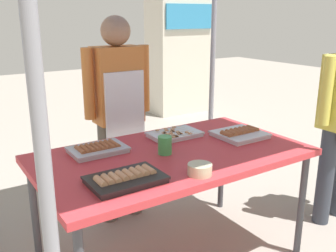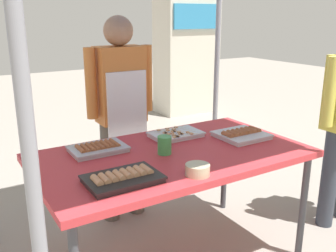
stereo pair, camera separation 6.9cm
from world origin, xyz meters
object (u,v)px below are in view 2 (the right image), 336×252
Objects in this scene: tray_pork_links at (241,134)px; neighbor_stall_left at (186,53)px; stall_table at (172,160)px; vendor_woman at (121,105)px; drink_cup_near_edge at (164,145)px; condiment_bowl at (198,170)px; tray_grilled_sausages at (98,148)px; tray_meat_skewers at (176,134)px; tray_spring_rolls at (123,178)px.

neighbor_stall_left reaches higher than tray_pork_links.
stall_table is 1.04× the size of vendor_woman.
drink_cup_near_edge is at bearing 176.65° from stall_table.
drink_cup_near_edge is 0.71m from vendor_woman.
condiment_bowl reaches higher than tray_pork_links.
condiment_bowl is at bearing -123.15° from neighbor_stall_left.
tray_grilled_sausages is 0.60m from vendor_woman.
condiment_bowl reaches higher than tray_meat_skewers.
tray_meat_skewers is 3.75m from neighbor_stall_left.
condiment_bowl is 0.36m from drink_cup_near_edge.
tray_meat_skewers is at bearing 45.80° from drink_cup_near_edge.
vendor_woman reaches higher than condiment_bowl.
tray_meat_skewers is 0.64m from condiment_bowl.
tray_grilled_sausages is 1.06× the size of tray_pork_links.
tray_grilled_sausages is 0.67m from condiment_bowl.
tray_pork_links is 2.87× the size of drink_cup_near_edge.
tray_spring_rolls is 0.38m from condiment_bowl.
tray_meat_skewers is at bearing 147.03° from tray_pork_links.
tray_grilled_sausages is 0.55m from tray_meat_skewers.
stall_table is at bearing -32.61° from tray_grilled_sausages.
stall_table is 0.37m from condiment_bowl.
drink_cup_near_edge is (-0.23, -0.24, 0.04)m from tray_meat_skewers.
vendor_woman reaches higher than tray_pork_links.
vendor_woman is at bearing 128.28° from tray_pork_links.
tray_grilled_sausages is at bearing 51.54° from vendor_woman.
tray_grilled_sausages is at bearing 165.52° from tray_pork_links.
vendor_woman is (0.05, 0.70, 0.10)m from drink_cup_near_edge.
stall_table is 0.55m from tray_pork_links.
tray_spring_rolls reaches higher than stall_table.
vendor_woman reaches higher than tray_meat_skewers.
condiment_bowl is 1.06m from vendor_woman.
neighbor_stall_left is (2.39, 3.66, 0.17)m from condiment_bowl.
stall_table is at bearing -126.27° from tray_meat_skewers.
neighbor_stall_left is at bearing 55.02° from tray_meat_skewers.
stall_table is 14.82× the size of drink_cup_near_edge.
drink_cup_near_edge reaches higher than tray_meat_skewers.
tray_grilled_sausages is 3.05× the size of drink_cup_near_edge.
drink_cup_near_edge is at bearing 87.72° from condiment_bowl.
stall_table is 0.85× the size of neighbor_stall_left.
drink_cup_near_edge is 4.07m from neighbor_stall_left.
tray_spring_rolls is at bearing 161.69° from condiment_bowl.
tray_meat_skewers is (0.18, 0.24, 0.07)m from stall_table.
condiment_bowl reaches higher than tray_spring_rolls.
stall_table is at bearing 90.73° from vendor_woman.
vendor_woman is (-0.01, 0.70, 0.21)m from stall_table.
stall_table is 0.73m from vendor_woman.
neighbor_stall_left is (2.37, 3.30, 0.15)m from drink_cup_near_edge.
tray_spring_rolls is 0.24× the size of vendor_woman.
tray_grilled_sausages is (-0.37, 0.24, 0.07)m from stall_table.
tray_meat_skewers reaches higher than stall_table.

